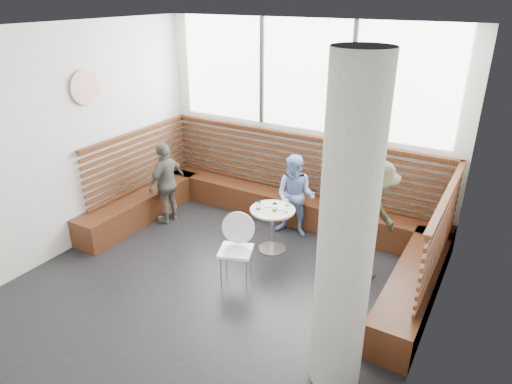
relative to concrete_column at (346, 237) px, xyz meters
The scene contains 15 objects.
room 1.95m from the concrete_column, 161.90° to the left, with size 5.00×5.00×3.20m.
booth 3.24m from the concrete_column, 127.94° to the left, with size 5.00×2.50×1.44m.
concrete_column is the anchor object (origin of this frame).
wall_art 4.48m from the concrete_column, 166.94° to the left, with size 0.50×0.50×0.03m, color white.
cafe_table 2.74m from the concrete_column, 132.99° to the left, with size 0.66×0.66×0.67m.
cafe_chair 2.26m from the concrete_column, 151.02° to the left, with size 0.44×0.43×0.92m.
adult_man 1.96m from the concrete_column, 98.64° to the left, with size 1.10×0.63×1.70m, color #3C3F2A.
child_back 3.08m from the concrete_column, 123.90° to the left, with size 0.64×0.50×1.31m, color #7C9CD8.
child_left 4.18m from the concrete_column, 153.85° to the left, with size 0.80×0.33×1.36m, color #595750.
plate_near 2.80m from the concrete_column, 132.84° to the left, with size 0.22×0.22×0.02m, color white.
plate_far 2.69m from the concrete_column, 130.16° to the left, with size 0.20×0.20×0.01m, color white.
glass_left 2.71m from the concrete_column, 137.50° to the left, with size 0.07×0.07×0.11m, color white.
glass_mid 2.60m from the concrete_column, 132.62° to the left, with size 0.07×0.07×0.11m, color white.
glass_right 2.53m from the concrete_column, 128.79° to the left, with size 0.06×0.06×0.10m, color white.
menu_card 2.51m from the concrete_column, 133.95° to the left, with size 0.22×0.15×0.00m, color #A5C64C.
Camera 1 is at (2.92, -3.99, 3.57)m, focal length 32.00 mm.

